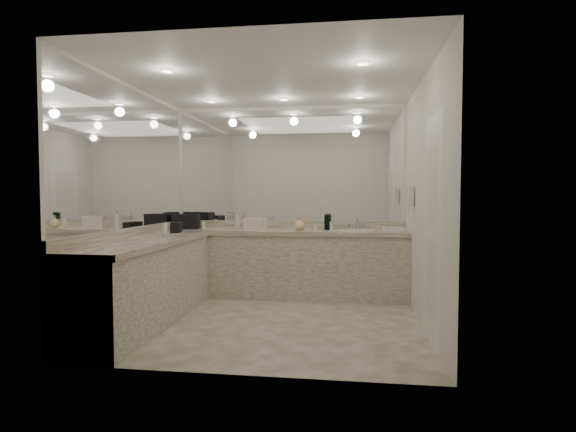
# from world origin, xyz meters

# --- Properties ---
(floor) EXTENTS (3.20, 3.20, 0.00)m
(floor) POSITION_xyz_m (0.00, 0.00, 0.00)
(floor) COLOR beige
(floor) RESTS_ON ground
(ceiling) EXTENTS (3.20, 3.20, 0.00)m
(ceiling) POSITION_xyz_m (0.00, 0.00, 2.60)
(ceiling) COLOR white
(ceiling) RESTS_ON floor
(wall_back) EXTENTS (3.20, 0.02, 2.60)m
(wall_back) POSITION_xyz_m (0.00, 1.50, 1.30)
(wall_back) COLOR silver
(wall_back) RESTS_ON floor
(wall_left) EXTENTS (0.02, 3.00, 2.60)m
(wall_left) POSITION_xyz_m (-1.60, 0.00, 1.30)
(wall_left) COLOR silver
(wall_left) RESTS_ON floor
(wall_right) EXTENTS (0.02, 3.00, 2.60)m
(wall_right) POSITION_xyz_m (1.60, 0.00, 1.30)
(wall_right) COLOR silver
(wall_right) RESTS_ON floor
(vanity_back_base) EXTENTS (3.20, 0.60, 0.84)m
(vanity_back_base) POSITION_xyz_m (0.00, 1.20, 0.42)
(vanity_back_base) COLOR beige
(vanity_back_base) RESTS_ON floor
(vanity_back_top) EXTENTS (3.20, 0.64, 0.06)m
(vanity_back_top) POSITION_xyz_m (0.00, 1.19, 0.87)
(vanity_back_top) COLOR beige
(vanity_back_top) RESTS_ON vanity_back_base
(vanity_left_base) EXTENTS (0.60, 2.40, 0.84)m
(vanity_left_base) POSITION_xyz_m (-1.30, -0.30, 0.42)
(vanity_left_base) COLOR beige
(vanity_left_base) RESTS_ON floor
(vanity_left_top) EXTENTS (0.64, 2.42, 0.06)m
(vanity_left_top) POSITION_xyz_m (-1.29, -0.30, 0.87)
(vanity_left_top) COLOR beige
(vanity_left_top) RESTS_ON vanity_left_base
(backsplash_back) EXTENTS (3.20, 0.04, 0.10)m
(backsplash_back) POSITION_xyz_m (0.00, 1.48, 0.95)
(backsplash_back) COLOR beige
(backsplash_back) RESTS_ON vanity_back_top
(backsplash_left) EXTENTS (0.04, 3.00, 0.10)m
(backsplash_left) POSITION_xyz_m (-1.58, 0.00, 0.95)
(backsplash_left) COLOR beige
(backsplash_left) RESTS_ON vanity_left_top
(mirror_back) EXTENTS (3.12, 0.01, 1.55)m
(mirror_back) POSITION_xyz_m (0.00, 1.49, 1.77)
(mirror_back) COLOR white
(mirror_back) RESTS_ON wall_back
(mirror_left) EXTENTS (0.01, 2.92, 1.55)m
(mirror_left) POSITION_xyz_m (-1.59, 0.00, 1.77)
(mirror_left) COLOR white
(mirror_left) RESTS_ON wall_left
(sink) EXTENTS (0.44, 0.44, 0.03)m
(sink) POSITION_xyz_m (0.95, 1.20, 0.90)
(sink) COLOR white
(sink) RESTS_ON vanity_back_top
(faucet) EXTENTS (0.24, 0.16, 0.14)m
(faucet) POSITION_xyz_m (0.95, 1.41, 0.97)
(faucet) COLOR silver
(faucet) RESTS_ON vanity_back_top
(wall_phone) EXTENTS (0.06, 0.10, 0.24)m
(wall_phone) POSITION_xyz_m (1.56, 0.70, 1.35)
(wall_phone) COLOR white
(wall_phone) RESTS_ON wall_right
(door) EXTENTS (0.02, 0.82, 2.10)m
(door) POSITION_xyz_m (1.59, -0.50, 1.05)
(door) COLOR white
(door) RESTS_ON wall_right
(black_toiletry_bag) EXTENTS (0.39, 0.27, 0.20)m
(black_toiletry_bag) POSITION_xyz_m (-1.40, 1.17, 1.00)
(black_toiletry_bag) COLOR black
(black_toiletry_bag) RESTS_ON vanity_back_top
(black_bag_spill) EXTENTS (0.16, 0.26, 0.13)m
(black_bag_spill) POSITION_xyz_m (-1.30, 0.57, 0.97)
(black_bag_spill) COLOR black
(black_bag_spill) RESTS_ON vanity_left_top
(cream_cosmetic_case) EXTENTS (0.31, 0.24, 0.16)m
(cream_cosmetic_case) POSITION_xyz_m (-0.42, 1.15, 0.98)
(cream_cosmetic_case) COLOR beige
(cream_cosmetic_case) RESTS_ON vanity_back_top
(hand_towel) EXTENTS (0.26, 0.19, 0.04)m
(hand_towel) POSITION_xyz_m (1.41, 1.19, 0.92)
(hand_towel) COLOR white
(hand_towel) RESTS_ON vanity_back_top
(lotion_left) EXTENTS (0.06, 0.06, 0.13)m
(lotion_left) POSITION_xyz_m (-1.30, 0.22, 0.97)
(lotion_left) COLOR white
(lotion_left) RESTS_ON vanity_left_top
(soap_bottle_a) EXTENTS (0.10, 0.10, 0.23)m
(soap_bottle_a) POSITION_xyz_m (-0.70, 1.30, 1.01)
(soap_bottle_a) COLOR beige
(soap_bottle_a) RESTS_ON vanity_back_top
(soap_bottle_b) EXTENTS (0.13, 0.13, 0.22)m
(soap_bottle_b) POSITION_xyz_m (-0.38, 1.12, 1.01)
(soap_bottle_b) COLOR silver
(soap_bottle_b) RESTS_ON vanity_back_top
(soap_bottle_c) EXTENTS (0.17, 0.17, 0.17)m
(soap_bottle_c) POSITION_xyz_m (0.18, 1.15, 0.99)
(soap_bottle_c) COLOR #E3BA89
(soap_bottle_c) RESTS_ON vanity_back_top
(green_bottle_0) EXTENTS (0.07, 0.07, 0.19)m
(green_bottle_0) POSITION_xyz_m (0.54, 1.22, 0.99)
(green_bottle_0) COLOR #0A4821
(green_bottle_0) RESTS_ON vanity_back_top
(green_bottle_1) EXTENTS (0.06, 0.06, 0.19)m
(green_bottle_1) POSITION_xyz_m (0.54, 1.27, 0.99)
(green_bottle_1) COLOR #0A4821
(green_bottle_1) RESTS_ON vanity_back_top
(green_bottle_2) EXTENTS (0.06, 0.06, 0.20)m
(green_bottle_2) POSITION_xyz_m (0.53, 1.31, 1.00)
(green_bottle_2) COLOR #0A4821
(green_bottle_2) RESTS_ON vanity_back_top
(amenity_bottle_0) EXTENTS (0.05, 0.05, 0.08)m
(amenity_bottle_0) POSITION_xyz_m (0.40, 1.20, 0.94)
(amenity_bottle_0) COLOR white
(amenity_bottle_0) RESTS_ON vanity_back_top
(amenity_bottle_1) EXTENTS (0.05, 0.05, 0.10)m
(amenity_bottle_1) POSITION_xyz_m (-1.16, 1.20, 0.95)
(amenity_bottle_1) COLOR white
(amenity_bottle_1) RESTS_ON vanity_back_top
(amenity_bottle_2) EXTENTS (0.06, 0.06, 0.12)m
(amenity_bottle_2) POSITION_xyz_m (-0.43, 1.32, 0.96)
(amenity_bottle_2) COLOR white
(amenity_bottle_2) RESTS_ON vanity_back_top
(amenity_bottle_3) EXTENTS (0.06, 0.06, 0.12)m
(amenity_bottle_3) POSITION_xyz_m (0.14, 1.31, 0.96)
(amenity_bottle_3) COLOR white
(amenity_bottle_3) RESTS_ON vanity_back_top
(amenity_bottle_4) EXTENTS (0.05, 0.05, 0.15)m
(amenity_bottle_4) POSITION_xyz_m (-0.42, 1.22, 0.97)
(amenity_bottle_4) COLOR silver
(amenity_bottle_4) RESTS_ON vanity_back_top
(amenity_bottle_5) EXTENTS (0.04, 0.04, 0.09)m
(amenity_bottle_5) POSITION_xyz_m (0.60, 1.16, 0.95)
(amenity_bottle_5) COLOR white
(amenity_bottle_5) RESTS_ON vanity_back_top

